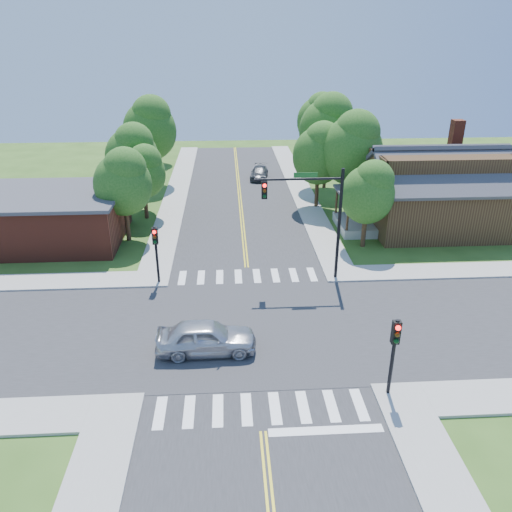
{
  "coord_description": "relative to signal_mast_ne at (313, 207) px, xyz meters",
  "views": [
    {
      "loc": [
        -1.19,
        -22.57,
        14.54
      ],
      "look_at": [
        0.45,
        4.56,
        2.2
      ],
      "focal_mm": 35.0,
      "sensor_mm": 36.0,
      "label": 1
    }
  ],
  "objects": [
    {
      "name": "tree_house",
      "position": [
        2.92,
        13.99,
        0.17
      ],
      "size": [
        4.51,
        4.28,
        7.67
      ],
      "color": "#382314",
      "rests_on": "ground"
    },
    {
      "name": "centerline",
      "position": [
        -3.91,
        -5.59,
        -4.8
      ],
      "size": [
        0.3,
        90.0,
        0.01
      ],
      "color": "yellow",
      "rests_on": "ground"
    },
    {
      "name": "tree_e_b",
      "position": [
        5.41,
        12.7,
        0.91
      ],
      "size": [
        5.17,
        4.91,
        8.79
      ],
      "color": "#382314",
      "rests_on": "ground"
    },
    {
      "name": "crosswalk_north",
      "position": [
        -3.91,
        0.61,
        -4.8
      ],
      "size": [
        8.85,
        2.0,
        0.01
      ],
      "color": "white",
      "rests_on": "ground"
    },
    {
      "name": "sidewalk_ne",
      "position": [
        11.9,
        10.23,
        -4.78
      ],
      "size": [
        40.0,
        40.0,
        0.14
      ],
      "color": "#9E9B93",
      "rests_on": "ground"
    },
    {
      "name": "tree_e_d",
      "position": [
        5.56,
        29.22,
        0.62
      ],
      "size": [
        4.91,
        4.67,
        8.35
      ],
      "color": "#382314",
      "rests_on": "ground"
    },
    {
      "name": "ground",
      "position": [
        -3.91,
        -5.59,
        -4.85
      ],
      "size": [
        100.0,
        100.0,
        0.0
      ],
      "primitive_type": "plane",
      "color": "#33541A",
      "rests_on": "ground"
    },
    {
      "name": "stop_bar",
      "position": [
        -1.41,
        -13.19,
        -4.85
      ],
      "size": [
        4.6,
        0.45,
        0.09
      ],
      "primitive_type": "cube",
      "color": "white",
      "rests_on": "ground"
    },
    {
      "name": "car_dgrey",
      "position": [
        -1.63,
        23.81,
        -4.24
      ],
      "size": [
        2.98,
        4.71,
        1.21
      ],
      "primitive_type": "imported",
      "rotation": [
        0.0,
        0.0,
        -0.16
      ],
      "color": "#303336",
      "rests_on": "ground"
    },
    {
      "name": "tree_w_c",
      "position": [
        -12.52,
        22.36,
        1.02
      ],
      "size": [
        5.27,
        5.0,
        8.96
      ],
      "color": "#382314",
      "rests_on": "ground"
    },
    {
      "name": "tree_bldg",
      "position": [
        -11.87,
        12.13,
        -0.72
      ],
      "size": [
        3.72,
        3.53,
        6.32
      ],
      "color": "#382314",
      "rests_on": "ground"
    },
    {
      "name": "intersection_patch",
      "position": [
        -3.91,
        -5.59,
        -4.85
      ],
      "size": [
        10.2,
        10.2,
        0.06
      ],
      "primitive_type": "cube",
      "color": "#2D2D30",
      "rests_on": "ground"
    },
    {
      "name": "tree_e_c",
      "position": [
        4.78,
        20.1,
        1.27
      ],
      "size": [
        5.5,
        5.22,
        9.34
      ],
      "color": "#382314",
      "rests_on": "ground"
    },
    {
      "name": "house_ne",
      "position": [
        11.19,
        8.65,
        -1.52
      ],
      "size": [
        13.05,
        8.8,
        7.11
      ],
      "color": "#341F12",
      "rests_on": "ground"
    },
    {
      "name": "tree_w_d",
      "position": [
        -13.04,
        31.55,
        -0.51
      ],
      "size": [
        3.9,
        3.71,
        6.63
      ],
      "color": "#382314",
      "rests_on": "ground"
    },
    {
      "name": "signal_pole_nw",
      "position": [
        -9.51,
        -0.01,
        -2.19
      ],
      "size": [
        0.34,
        0.42,
        3.8
      ],
      "color": "black",
      "rests_on": "ground"
    },
    {
      "name": "signal_mast_ne",
      "position": [
        0.0,
        0.0,
        0.0
      ],
      "size": [
        5.3,
        0.42,
        7.2
      ],
      "color": "black",
      "rests_on": "ground"
    },
    {
      "name": "tree_w_a",
      "position": [
        -12.55,
        7.31,
        -0.19
      ],
      "size": [
        4.19,
        3.98,
        7.12
      ],
      "color": "#382314",
      "rests_on": "ground"
    },
    {
      "name": "road_ns",
      "position": [
        -3.91,
        -5.59,
        -4.83
      ],
      "size": [
        10.0,
        90.0,
        0.04
      ],
      "primitive_type": "cube",
      "color": "#2D2D30",
      "rests_on": "ground"
    },
    {
      "name": "tree_e_a",
      "position": [
        4.86,
        5.03,
        -0.61
      ],
      "size": [
        3.81,
        3.62,
        6.48
      ],
      "color": "#382314",
      "rests_on": "ground"
    },
    {
      "name": "road_ew",
      "position": [
        -3.91,
        -5.59,
        -4.83
      ],
      "size": [
        90.0,
        10.0,
        0.04
      ],
      "primitive_type": "cube",
      "color": "#2D2D30",
      "rests_on": "ground"
    },
    {
      "name": "car_silver",
      "position": [
        -6.3,
        -7.53,
        -4.02
      ],
      "size": [
        2.09,
        4.94,
        1.67
      ],
      "primitive_type": "imported",
      "rotation": [
        0.0,
        0.0,
        1.58
      ],
      "color": "silver",
      "rests_on": "ground"
    },
    {
      "name": "sidewalk_nw",
      "position": [
        -19.73,
        10.23,
        -4.78
      ],
      "size": [
        40.0,
        40.0,
        0.14
      ],
      "color": "#9E9B93",
      "rests_on": "ground"
    },
    {
      "name": "building_nw",
      "position": [
        -18.11,
        7.61,
        -2.97
      ],
      "size": [
        10.4,
        8.4,
        3.73
      ],
      "color": "maroon",
      "rests_on": "ground"
    },
    {
      "name": "crosswalk_south",
      "position": [
        -3.91,
        -11.79,
        -4.8
      ],
      "size": [
        8.85,
        2.0,
        0.01
      ],
      "color": "white",
      "rests_on": "ground"
    },
    {
      "name": "tree_w_b",
      "position": [
        -13.03,
        14.44,
        0.16
      ],
      "size": [
        4.5,
        4.28,
        7.65
      ],
      "color": "#382314",
      "rests_on": "ground"
    },
    {
      "name": "signal_pole_se",
      "position": [
        1.69,
        -11.21,
        -2.19
      ],
      "size": [
        0.34,
        0.42,
        3.8
      ],
      "color": "black",
      "rests_on": "ground"
    }
  ]
}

